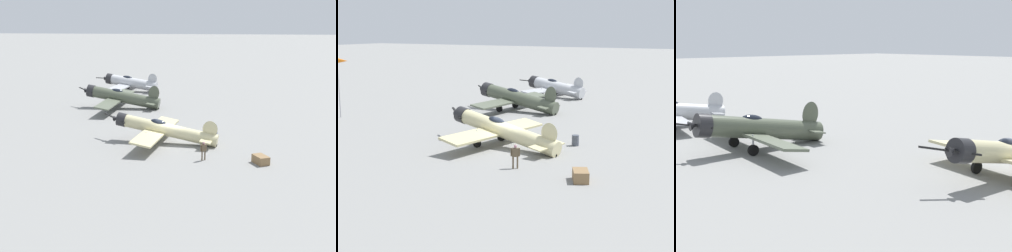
{
  "view_description": "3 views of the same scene",
  "coord_description": "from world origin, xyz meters",
  "views": [
    {
      "loc": [
        -45.27,
        -3.59,
        13.4
      ],
      "look_at": [
        0.0,
        0.0,
        1.8
      ],
      "focal_mm": 49.69,
      "sensor_mm": 36.0,
      "label": 1
    },
    {
      "loc": [
        -35.03,
        -19.47,
        9.75
      ],
      "look_at": [
        0.0,
        0.0,
        1.8
      ],
      "focal_mm": 53.41,
      "sensor_mm": 36.0,
      "label": 2
    },
    {
      "loc": [
        -12.42,
        25.68,
        7.98
      ],
      "look_at": [
        12.76,
        2.52,
        1.6
      ],
      "focal_mm": 48.67,
      "sensor_mm": 36.0,
      "label": 3
    }
  ],
  "objects": [
    {
      "name": "fuel_drum",
      "position": [
        3.35,
        -4.78,
        0.45
      ],
      "size": [
        0.62,
        0.62,
        0.91
      ],
      "color": "#474C56",
      "rests_on": "ground_plane"
    },
    {
      "name": "airplane_mid_apron",
      "position": [
        16.5,
        7.81,
        1.55
      ],
      "size": [
        13.47,
        11.69,
        3.36
      ],
      "rotation": [
        0.0,
        0.0,
        1.47
      ],
      "color": "#4C5442",
      "rests_on": "ground_plane"
    }
  ]
}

